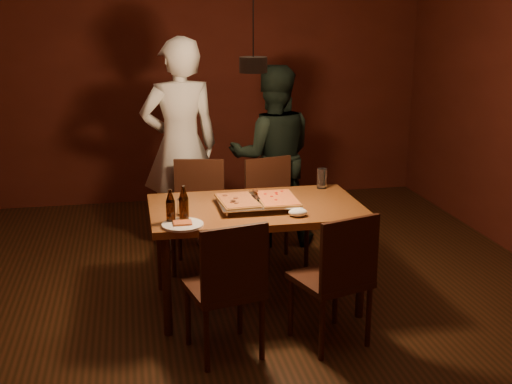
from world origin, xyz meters
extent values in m
plane|color=#3C1E10|center=(0.00, 0.00, 0.00)|extent=(6.00, 6.00, 0.00)
plane|color=#531C13|center=(0.00, 3.00, 1.40)|extent=(5.00, 0.00, 5.00)
cube|color=brown|center=(0.05, 0.17, 0.72)|extent=(1.50, 0.90, 0.05)
cylinder|color=#38190F|center=(-0.62, -0.20, 0.35)|extent=(0.06, 0.06, 0.70)
cylinder|color=#38190F|center=(0.72, -0.20, 0.35)|extent=(0.06, 0.06, 0.70)
cylinder|color=#38190F|center=(-0.62, 0.54, 0.35)|extent=(0.06, 0.06, 0.70)
cylinder|color=#38190F|center=(0.72, 0.54, 0.35)|extent=(0.06, 0.06, 0.70)
cube|color=#38190F|center=(-0.29, 0.90, 0.43)|extent=(0.50, 0.50, 0.04)
cube|color=#38190F|center=(-0.25, 1.08, 0.67)|extent=(0.42, 0.12, 0.45)
cube|color=#38190F|center=(0.37, 0.85, 0.43)|extent=(0.51, 0.51, 0.04)
cube|color=#38190F|center=(0.33, 1.03, 0.67)|extent=(0.42, 0.13, 0.45)
cube|color=#38190F|center=(-0.29, -0.50, 0.43)|extent=(0.50, 0.50, 0.04)
cube|color=#38190F|center=(-0.24, -0.68, 0.67)|extent=(0.42, 0.12, 0.45)
cube|color=#38190F|center=(0.40, -0.49, 0.43)|extent=(0.53, 0.53, 0.04)
cube|color=#38190F|center=(0.46, -0.67, 0.67)|extent=(0.41, 0.16, 0.45)
cube|color=silver|center=(0.05, 0.14, 0.77)|extent=(0.56, 0.46, 0.05)
cube|color=maroon|center=(-0.09, 0.13, 0.81)|extent=(0.28, 0.41, 0.02)
cube|color=gold|center=(0.20, 0.13, 0.81)|extent=(0.27, 0.42, 0.02)
cylinder|color=black|center=(-0.57, -0.10, 0.82)|extent=(0.06, 0.06, 0.14)
cone|color=black|center=(-0.57, -0.10, 0.94)|extent=(0.06, 0.06, 0.08)
cylinder|color=black|center=(-0.48, -0.08, 0.83)|extent=(0.06, 0.06, 0.15)
cone|color=black|center=(-0.48, -0.08, 0.95)|extent=(0.06, 0.06, 0.09)
cylinder|color=silver|center=(-0.48, 0.06, 0.80)|extent=(0.07, 0.07, 0.11)
cylinder|color=silver|center=(0.65, 0.52, 0.83)|extent=(0.08, 0.08, 0.16)
cylinder|color=white|center=(-0.50, -0.18, 0.76)|extent=(0.27, 0.27, 0.02)
cube|color=gold|center=(-0.50, -0.18, 0.77)|extent=(0.12, 0.10, 0.01)
ellipsoid|color=white|center=(0.28, -0.13, 0.78)|extent=(0.13, 0.10, 0.05)
imported|color=silver|center=(-0.38, 1.42, 0.94)|extent=(0.75, 0.55, 1.89)
imported|color=black|center=(0.45, 1.42, 0.82)|extent=(0.87, 0.71, 1.63)
cylinder|color=black|center=(0.00, 0.00, 1.75)|extent=(0.18, 0.18, 0.10)
camera|label=1|loc=(-0.80, -4.11, 2.08)|focal=45.00mm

